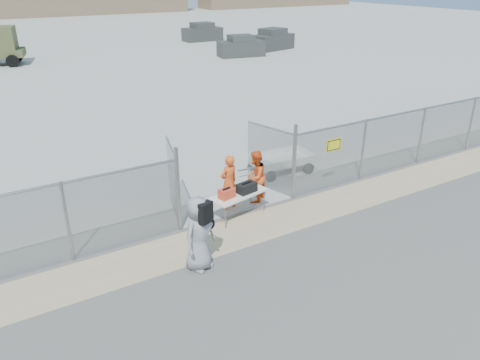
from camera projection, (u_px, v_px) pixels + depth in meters
ground at (277, 242)px, 12.82m from camera, size 160.00×160.00×0.00m
tarmac_inside at (30, 47)px, 45.71m from camera, size 160.00×80.00×0.01m
dirt_strip at (258, 226)px, 13.60m from camera, size 44.00×1.60×0.01m
chain_link_fence at (240, 180)px, 13.94m from camera, size 40.00×0.20×2.20m
folding_table at (239, 205)px, 14.04m from camera, size 1.90×1.10×0.76m
orange_bag at (227, 194)px, 13.55m from camera, size 0.50×0.38×0.28m
black_duffel at (247, 188)px, 13.91m from camera, size 0.64×0.44×0.28m
security_worker_left at (229, 182)px, 14.32m from camera, size 0.71×0.53×1.76m
security_worker_right at (255, 177)px, 14.78m from camera, size 1.05×0.99×1.70m
visitor at (199, 234)px, 11.34m from camera, size 1.12×0.95×1.94m
utility_trailer at (281, 162)px, 17.22m from camera, size 3.03×1.70×0.71m
parked_vehicle_near at (241, 46)px, 40.43m from camera, size 4.17×2.45×1.77m
parked_vehicle_mid at (202, 32)px, 49.58m from camera, size 4.11×1.89×1.85m
parked_vehicle_far at (273, 39)px, 43.93m from camera, size 4.56×2.86×1.91m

